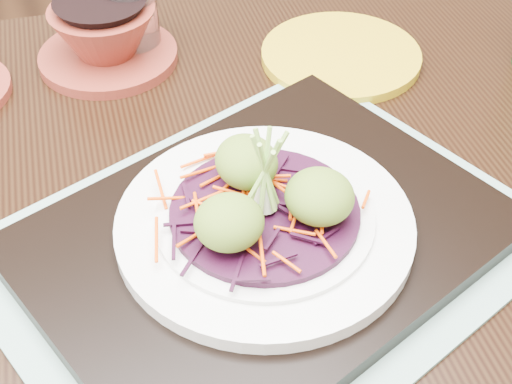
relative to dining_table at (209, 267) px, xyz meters
name	(u,v)px	position (x,y,z in m)	size (l,w,h in m)	color
dining_table	(209,267)	(0.00, 0.00, 0.00)	(1.31, 0.95, 0.76)	black
placemat	(264,245)	(0.03, -0.08, 0.10)	(0.46, 0.36, 0.00)	gray
serving_tray	(264,237)	(0.03, -0.08, 0.11)	(0.40, 0.30, 0.02)	black
white_plate	(265,223)	(0.03, -0.08, 0.13)	(0.26, 0.26, 0.02)	silver
cabbage_bed	(265,212)	(0.03, -0.08, 0.14)	(0.17, 0.17, 0.01)	black
carrot_julienne	(265,205)	(0.03, -0.08, 0.15)	(0.20, 0.20, 0.01)	#EB4604
guacamole_scoops	(265,193)	(0.03, -0.08, 0.17)	(0.14, 0.13, 0.04)	#517222
scallion_garnish	(265,174)	(0.03, -0.08, 0.19)	(0.06, 0.06, 0.09)	#87B94A
water_glass	(131,16)	(0.01, 0.29, 0.15)	(0.06, 0.06, 0.09)	white
terracotta_bowl_set	(106,38)	(-0.03, 0.28, 0.13)	(0.19, 0.19, 0.07)	maroon
yellow_plate	(341,55)	(0.24, 0.17, 0.11)	(0.19, 0.19, 0.01)	#B19013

